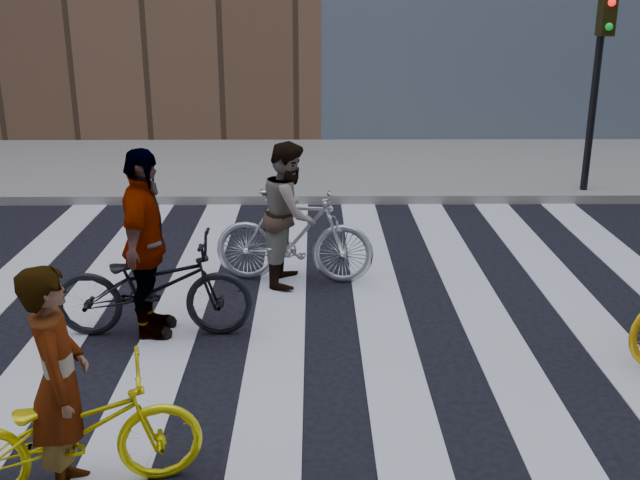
{
  "coord_description": "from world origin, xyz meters",
  "views": [
    {
      "loc": [
        -0.18,
        -6.87,
        3.31
      ],
      "look_at": [
        -0.12,
        0.3,
        0.94
      ],
      "focal_mm": 42.0,
      "sensor_mm": 36.0,
      "label": 1
    }
  ],
  "objects_px": {
    "bike_silver_mid": "(294,236)",
    "rider_left": "(59,383)",
    "bike_dark_rear": "(153,286)",
    "rider_rear": "(145,245)",
    "bike_yellow_left": "(72,432)",
    "rider_mid": "(290,213)",
    "traffic_signal": "(600,61)"
  },
  "relations": [
    {
      "from": "rider_rear",
      "to": "bike_dark_rear",
      "type": "bearing_deg",
      "value": -90.68
    },
    {
      "from": "bike_dark_rear",
      "to": "rider_rear",
      "type": "xyz_separation_m",
      "value": [
        -0.05,
        0.0,
        0.44
      ]
    },
    {
      "from": "traffic_signal",
      "to": "rider_rear",
      "type": "height_order",
      "value": "traffic_signal"
    },
    {
      "from": "bike_silver_mid",
      "to": "traffic_signal",
      "type": "bearing_deg",
      "value": -45.74
    },
    {
      "from": "bike_silver_mid",
      "to": "rider_left",
      "type": "bearing_deg",
      "value": 166.09
    },
    {
      "from": "rider_left",
      "to": "bike_silver_mid",
      "type": "bearing_deg",
      "value": -34.46
    },
    {
      "from": "traffic_signal",
      "to": "rider_mid",
      "type": "xyz_separation_m",
      "value": [
        -4.86,
        -3.75,
        -1.43
      ]
    },
    {
      "from": "rider_rear",
      "to": "bike_silver_mid",
      "type": "bearing_deg",
      "value": -44.91
    },
    {
      "from": "bike_silver_mid",
      "to": "bike_yellow_left",
      "type": "bearing_deg",
      "value": 166.72
    },
    {
      "from": "bike_dark_rear",
      "to": "rider_mid",
      "type": "distance_m",
      "value": 2.0
    },
    {
      "from": "bike_yellow_left",
      "to": "rider_mid",
      "type": "distance_m",
      "value": 4.24
    },
    {
      "from": "traffic_signal",
      "to": "bike_silver_mid",
      "type": "relative_size",
      "value": 1.76
    },
    {
      "from": "traffic_signal",
      "to": "bike_dark_rear",
      "type": "height_order",
      "value": "traffic_signal"
    },
    {
      "from": "bike_yellow_left",
      "to": "rider_rear",
      "type": "bearing_deg",
      "value": -14.11
    },
    {
      "from": "bike_yellow_left",
      "to": "rider_left",
      "type": "relative_size",
      "value": 1.04
    },
    {
      "from": "bike_dark_rear",
      "to": "rider_rear",
      "type": "height_order",
      "value": "rider_rear"
    },
    {
      "from": "rider_mid",
      "to": "bike_yellow_left",
      "type": "bearing_deg",
      "value": 167.36
    },
    {
      "from": "bike_yellow_left",
      "to": "bike_dark_rear",
      "type": "xyz_separation_m",
      "value": [
        0.05,
        2.52,
        0.06
      ]
    },
    {
      "from": "bike_yellow_left",
      "to": "rider_rear",
      "type": "xyz_separation_m",
      "value": [
        -0.0,
        2.52,
        0.5
      ]
    },
    {
      "from": "bike_silver_mid",
      "to": "rider_left",
      "type": "relative_size",
      "value": 1.13
    },
    {
      "from": "rider_mid",
      "to": "rider_rear",
      "type": "bearing_deg",
      "value": 143.16
    },
    {
      "from": "bike_silver_mid",
      "to": "rider_mid",
      "type": "bearing_deg",
      "value": 96.37
    },
    {
      "from": "bike_yellow_left",
      "to": "rider_rear",
      "type": "distance_m",
      "value": 2.57
    },
    {
      "from": "bike_yellow_left",
      "to": "rider_mid",
      "type": "xyz_separation_m",
      "value": [
        1.37,
        3.99,
        0.39
      ]
    },
    {
      "from": "bike_dark_rear",
      "to": "rider_rear",
      "type": "bearing_deg",
      "value": 89.32
    },
    {
      "from": "bike_silver_mid",
      "to": "rider_mid",
      "type": "xyz_separation_m",
      "value": [
        -0.05,
        0.0,
        0.28
      ]
    },
    {
      "from": "bike_yellow_left",
      "to": "bike_silver_mid",
      "type": "distance_m",
      "value": 4.24
    },
    {
      "from": "bike_dark_rear",
      "to": "rider_rear",
      "type": "distance_m",
      "value": 0.44
    },
    {
      "from": "bike_dark_rear",
      "to": "rider_left",
      "type": "distance_m",
      "value": 2.54
    },
    {
      "from": "bike_yellow_left",
      "to": "rider_left",
      "type": "height_order",
      "value": "rider_left"
    },
    {
      "from": "bike_yellow_left",
      "to": "bike_dark_rear",
      "type": "height_order",
      "value": "bike_dark_rear"
    },
    {
      "from": "rider_left",
      "to": "bike_dark_rear",
      "type": "bearing_deg",
      "value": -16.38
    }
  ]
}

